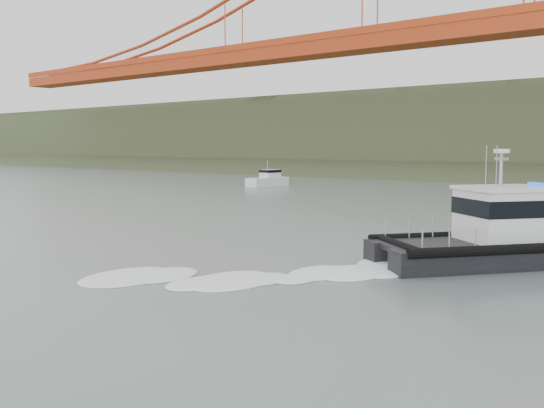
% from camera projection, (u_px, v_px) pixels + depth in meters
% --- Properties ---
extents(ground, '(400.00, 400.00, 0.00)m').
position_uv_depth(ground, '(91.00, 278.00, 24.53)').
color(ground, slate).
rests_on(ground, ground).
extents(patrol_boat, '(10.02, 11.24, 5.39)m').
position_uv_depth(patrol_boat, '(498.00, 234.00, 27.54)').
color(patrol_boat, black).
rests_on(patrol_boat, ground).
extents(motorboat, '(2.60, 6.47, 3.48)m').
position_uv_depth(motorboat, '(268.00, 180.00, 80.78)').
color(motorboat, silver).
rests_on(motorboat, ground).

